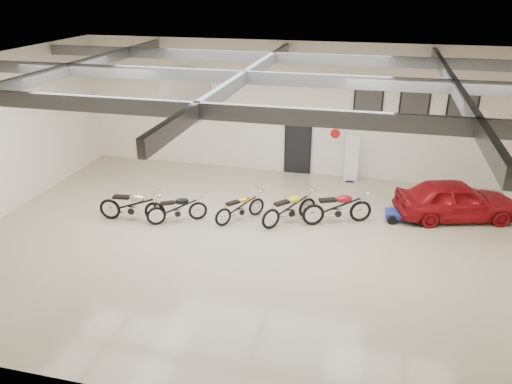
% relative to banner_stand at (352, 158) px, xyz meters
% --- Properties ---
extents(floor, '(16.00, 12.00, 0.01)m').
position_rel_banner_stand_xyz_m(floor, '(-2.59, -5.50, -0.92)').
color(floor, tan).
rests_on(floor, ground).
extents(ceiling, '(16.00, 12.00, 0.01)m').
position_rel_banner_stand_xyz_m(ceiling, '(-2.59, -5.50, 4.08)').
color(ceiling, slate).
rests_on(ceiling, back_wall).
extents(back_wall, '(16.00, 0.02, 5.00)m').
position_rel_banner_stand_xyz_m(back_wall, '(-2.59, 0.50, 1.58)').
color(back_wall, silver).
rests_on(back_wall, floor).
extents(ceiling_beams, '(15.80, 11.80, 0.32)m').
position_rel_banner_stand_xyz_m(ceiling_beams, '(-2.59, -5.50, 3.83)').
color(ceiling_beams, '#54565B').
rests_on(ceiling_beams, ceiling).
extents(door, '(0.92, 0.08, 2.10)m').
position_rel_banner_stand_xyz_m(door, '(-2.09, 0.45, 0.13)').
color(door, black).
rests_on(door, back_wall).
extents(logo_plaque, '(2.30, 0.06, 1.16)m').
position_rel_banner_stand_xyz_m(logo_plaque, '(-6.59, 0.45, 1.88)').
color(logo_plaque, silver).
rests_on(logo_plaque, back_wall).
extents(poster_left, '(1.05, 0.08, 1.35)m').
position_rel_banner_stand_xyz_m(poster_left, '(0.41, 0.46, 2.18)').
color(poster_left, black).
rests_on(poster_left, back_wall).
extents(poster_mid, '(1.05, 0.08, 1.35)m').
position_rel_banner_stand_xyz_m(poster_mid, '(2.01, 0.46, 2.18)').
color(poster_mid, black).
rests_on(poster_mid, back_wall).
extents(poster_right, '(1.05, 0.08, 1.35)m').
position_rel_banner_stand_xyz_m(poster_right, '(3.61, 0.46, 2.18)').
color(poster_right, black).
rests_on(poster_right, back_wall).
extents(oil_sign, '(0.72, 0.10, 0.72)m').
position_rel_banner_stand_xyz_m(oil_sign, '(-0.69, 0.45, 0.78)').
color(oil_sign, white).
rests_on(oil_sign, back_wall).
extents(banner_stand, '(0.51, 0.22, 1.83)m').
position_rel_banner_stand_xyz_m(banner_stand, '(0.00, 0.00, 0.00)').
color(banner_stand, white).
rests_on(banner_stand, floor).
extents(motorcycle_silver, '(2.17, 0.84, 1.10)m').
position_rel_banner_stand_xyz_m(motorcycle_silver, '(-6.42, -4.95, -0.37)').
color(motorcycle_silver, silver).
rests_on(motorcycle_silver, floor).
extents(motorcycle_black, '(1.89, 1.43, 0.96)m').
position_rel_banner_stand_xyz_m(motorcycle_black, '(-5.02, -4.72, -0.43)').
color(motorcycle_black, silver).
rests_on(motorcycle_black, floor).
extents(motorcycle_gold, '(1.60, 1.74, 0.94)m').
position_rel_banner_stand_xyz_m(motorcycle_gold, '(-3.14, -4.13, -0.45)').
color(motorcycle_gold, silver).
rests_on(motorcycle_gold, floor).
extents(motorcycle_yellow, '(1.83, 1.92, 1.05)m').
position_rel_banner_stand_xyz_m(motorcycle_yellow, '(-1.61, -3.93, -0.39)').
color(motorcycle_yellow, silver).
rests_on(motorcycle_yellow, floor).
extents(motorcycle_red, '(2.26, 1.47, 1.13)m').
position_rel_banner_stand_xyz_m(motorcycle_red, '(-0.17, -3.61, -0.35)').
color(motorcycle_red, silver).
rests_on(motorcycle_red, floor).
extents(go_kart, '(1.62, 0.80, 0.57)m').
position_rel_banner_stand_xyz_m(go_kart, '(2.08, -2.94, -0.63)').
color(go_kart, navy).
rests_on(go_kart, floor).
extents(vintage_car, '(2.45, 3.98, 1.27)m').
position_rel_banner_stand_xyz_m(vintage_car, '(3.41, -2.35, -0.28)').
color(vintage_car, maroon).
rests_on(vintage_car, floor).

